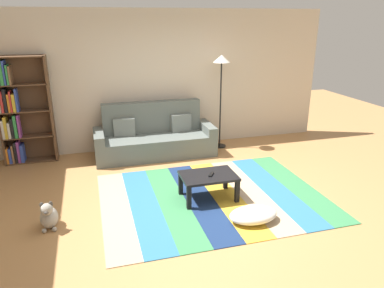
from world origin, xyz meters
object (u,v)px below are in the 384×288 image
Objects in this scene: bookshelf at (18,112)px; pouf at (253,215)px; coffee_table at (208,179)px; standing_lamp at (221,71)px; tv_remote at (211,174)px; dog at (49,216)px; couch at (155,138)px.

pouf is (3.15, -3.09, -0.85)m from bookshelf.
coffee_table is 2.61m from standing_lamp.
pouf is 4.28× the size of tv_remote.
coffee_table is at bearing -177.66° from tv_remote.
tv_remote is (0.03, -0.02, 0.07)m from coffee_table.
tv_remote is (2.21, 0.17, 0.23)m from dog.
dog is 2.23m from tv_remote.
tv_remote is (2.83, -2.33, -0.56)m from bookshelf.
couch is at bearing 105.46° from pouf.
bookshelf is 4.49m from pouf.
couch is at bearing 136.25° from tv_remote.
pouf is 1.62× the size of dog.
bookshelf is 2.69m from dog.
couch is 2.07m from coffee_table.
standing_lamp reaches higher than dog.
standing_lamp is (3.74, -0.21, 0.60)m from bookshelf.
standing_lamp is at bearing 3.30° from couch.
couch is at bearing 51.51° from dog.
couch is 2.84× the size of coffee_table.
coffee_table is 2.00× the size of dog.
coffee_table is at bearing -39.54° from bookshelf.
standing_lamp is at bearing 78.44° from pouf.
tv_remote is (-0.91, -2.12, -1.16)m from standing_lamp.
standing_lamp is at bearing 100.53° from tv_remote.
pouf is 0.35× the size of standing_lamp.
pouf is at bearing -101.56° from standing_lamp.
tv_remote is at bearing 4.39° from dog.
standing_lamp reaches higher than couch.
bookshelf is 12.81× the size of tv_remote.
dog is (-2.54, 0.59, 0.06)m from pouf.
bookshelf is 3.68m from coffee_table.
standing_lamp is at bearing 65.77° from coffee_table.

